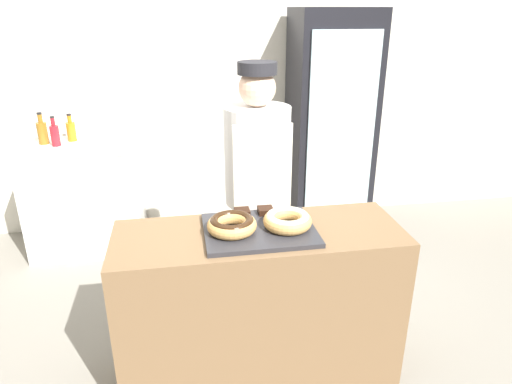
# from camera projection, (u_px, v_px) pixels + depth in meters

# --- Properties ---
(ground_plane) EXTENTS (14.00, 14.00, 0.00)m
(ground_plane) POSITION_uv_depth(u_px,v_px,m) (259.00, 369.00, 2.66)
(ground_plane) COLOR gray
(wall_back) EXTENTS (8.00, 0.06, 2.70)m
(wall_back) POSITION_uv_depth(u_px,v_px,m) (218.00, 80.00, 4.10)
(wall_back) COLOR silver
(wall_back) RESTS_ON ground_plane
(display_counter) EXTENTS (1.49, 0.53, 0.90)m
(display_counter) POSITION_uv_depth(u_px,v_px,m) (259.00, 305.00, 2.49)
(display_counter) COLOR brown
(display_counter) RESTS_ON ground_plane
(serving_tray) EXTENTS (0.56, 0.44, 0.02)m
(serving_tray) POSITION_uv_depth(u_px,v_px,m) (259.00, 230.00, 2.32)
(serving_tray) COLOR #2D2D33
(serving_tray) RESTS_ON display_counter
(donut_chocolate_glaze) EXTENTS (0.25, 0.25, 0.08)m
(donut_chocolate_glaze) POSITION_uv_depth(u_px,v_px,m) (232.00, 224.00, 2.26)
(donut_chocolate_glaze) COLOR tan
(donut_chocolate_glaze) RESTS_ON serving_tray
(donut_light_glaze) EXTENTS (0.25, 0.25, 0.08)m
(donut_light_glaze) POSITION_uv_depth(u_px,v_px,m) (287.00, 220.00, 2.30)
(donut_light_glaze) COLOR tan
(donut_light_glaze) RESTS_ON serving_tray
(brownie_back_left) EXTENTS (0.08, 0.08, 0.03)m
(brownie_back_left) POSITION_uv_depth(u_px,v_px,m) (242.00, 212.00, 2.45)
(brownie_back_left) COLOR black
(brownie_back_left) RESTS_ON serving_tray
(brownie_back_right) EXTENTS (0.08, 0.08, 0.03)m
(brownie_back_right) POSITION_uv_depth(u_px,v_px,m) (265.00, 210.00, 2.47)
(brownie_back_right) COLOR black
(brownie_back_right) RESTS_ON serving_tray
(baker_person) EXTENTS (0.40, 0.40, 1.67)m
(baker_person) POSITION_uv_depth(u_px,v_px,m) (257.00, 192.00, 2.88)
(baker_person) COLOR #4C4C51
(baker_person) RESTS_ON ground_plane
(beverage_fridge) EXTENTS (0.69, 0.58, 1.96)m
(beverage_fridge) POSITION_uv_depth(u_px,v_px,m) (330.00, 126.00, 4.03)
(beverage_fridge) COLOR black
(beverage_fridge) RESTS_ON ground_plane
(chest_freezer) EXTENTS (0.91, 0.64, 0.92)m
(chest_freezer) POSITION_uv_depth(u_px,v_px,m) (87.00, 196.00, 3.90)
(chest_freezer) COLOR white
(chest_freezer) RESTS_ON ground_plane
(bottle_red) EXTENTS (0.07, 0.07, 0.24)m
(bottle_red) POSITION_uv_depth(u_px,v_px,m) (55.00, 135.00, 3.66)
(bottle_red) COLOR red
(bottle_red) RESTS_ON chest_freezer
(bottle_amber) EXTENTS (0.08, 0.08, 0.26)m
(bottle_amber) POSITION_uv_depth(u_px,v_px,m) (42.00, 132.00, 3.71)
(bottle_amber) COLOR #99661E
(bottle_amber) RESTS_ON chest_freezer
(bottle_orange) EXTENTS (0.07, 0.07, 0.23)m
(bottle_orange) POSITION_uv_depth(u_px,v_px,m) (71.00, 131.00, 3.80)
(bottle_orange) COLOR orange
(bottle_orange) RESTS_ON chest_freezer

